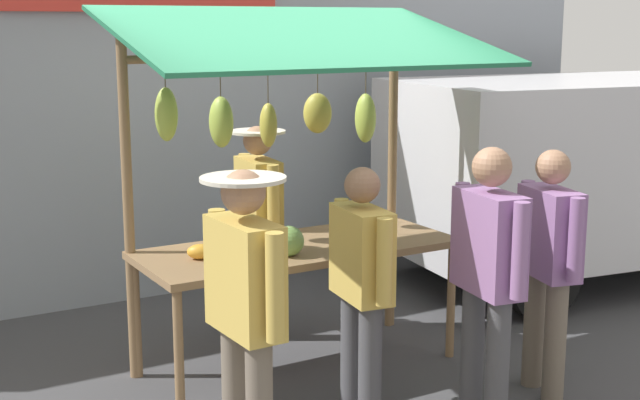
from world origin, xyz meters
name	(u,v)px	position (x,y,z in m)	size (l,w,h in m)	color
ground_plane	(299,366)	(0.00, 0.00, 0.00)	(40.00, 40.00, 0.00)	#424244
street_backdrop	(170,102)	(0.06, -2.20, 1.70)	(9.00, 0.30, 3.40)	#8C939E
market_stall	(294,150)	(0.01, -0.03, 1.54)	(2.50, 1.46, 2.50)	olive
vendor_with_sunhat	(259,213)	(-0.07, -0.75, 0.96)	(0.42, 0.69, 1.63)	#232328
shopper_with_ponytail	(245,301)	(1.00, 1.26, 0.99)	(0.43, 0.71, 1.67)	#726656
shopper_in_striped_shirt	(488,267)	(-0.51, 1.37, 0.99)	(0.30, 0.71, 1.69)	#4C4C51
shopper_with_shopping_bag	(361,278)	(0.09, 0.94, 0.90)	(0.28, 0.67, 1.56)	#4C4C51
shopper_in_grey_tee	(548,256)	(-1.16, 1.20, 0.93)	(0.33, 0.67, 1.61)	#726656
parked_van	(610,160)	(-3.64, -0.54, 1.12)	(4.61, 2.43, 1.88)	silver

